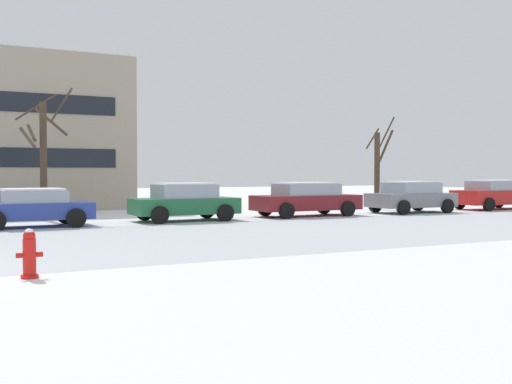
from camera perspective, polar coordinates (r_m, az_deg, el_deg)
name	(u,v)px	position (r m, az deg, el deg)	size (l,w,h in m)	color
fire_hydrant	(29,253)	(11.34, -20.24, -5.34)	(0.44, 0.30, 0.86)	red
parked_car_blue	(33,207)	(21.95, -19.97, -1.31)	(3.83, 2.03, 1.30)	#283D93
parked_car_green	(185,202)	(23.45, -6.63, -0.89)	(3.98, 2.01, 1.44)	#1E6038
parked_car_maroon	(306,199)	(25.97, 4.68, -0.63)	(4.60, 2.02, 1.43)	maroon
parked_car_gray	(411,197)	(29.05, 14.16, -0.42)	(3.99, 2.16, 1.44)	slate
parked_car_red	(494,194)	(33.01, 21.18, -0.19)	(4.32, 2.09, 1.48)	red
tree_far_mid	(378,167)	(31.30, 11.22, 2.29)	(1.09, 1.23, 4.61)	#423326
tree_far_left	(43,154)	(24.78, -19.12, 3.34)	(1.97, 1.90, 5.06)	#423326
building_far_left	(8,136)	(35.97, -22.01, 4.86)	(10.89, 11.60, 7.69)	#9E937F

